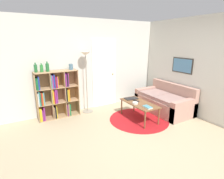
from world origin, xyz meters
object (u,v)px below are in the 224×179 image
(laptop, at_px, (131,98))
(bottle_left, at_px, (36,68))
(bookshelf, at_px, (55,95))
(floor_lamp, at_px, (86,65))
(vase_on_shelf, at_px, (71,67))
(bowl, at_px, (135,103))
(bottle_right, at_px, (47,67))
(bottle_middle, at_px, (42,68))
(couch, at_px, (165,102))
(coffee_table, at_px, (139,104))

(laptop, bearing_deg, bottle_left, 159.34)
(bookshelf, distance_m, laptop, 2.03)
(floor_lamp, bearing_deg, laptop, -37.57)
(bookshelf, xyz_separation_m, bottle_left, (-0.40, 0.02, 0.74))
(vase_on_shelf, bearing_deg, bowl, -44.45)
(bowl, distance_m, bottle_right, 2.37)
(bowl, height_order, vase_on_shelf, vase_on_shelf)
(bottle_middle, height_order, vase_on_shelf, bottle_middle)
(bowl, bearing_deg, couch, 5.44)
(floor_lamp, xyz_separation_m, bowl, (0.84, -1.15, -0.89))
(floor_lamp, height_order, bottle_right, floor_lamp)
(coffee_table, relative_size, bottle_left, 4.64)
(floor_lamp, xyz_separation_m, laptop, (0.99, -0.76, -0.90))
(coffee_table, relative_size, laptop, 2.94)
(laptop, bearing_deg, bowl, -111.25)
(bookshelf, xyz_separation_m, bottle_middle, (-0.26, 0.01, 0.73))
(coffee_table, bearing_deg, bookshelf, 147.21)
(bottle_right, bearing_deg, coffee_table, -31.03)
(coffee_table, distance_m, bowl, 0.17)
(bottle_left, bearing_deg, vase_on_shelf, -1.73)
(floor_lamp, xyz_separation_m, bottle_right, (-0.99, 0.06, -0.01))
(bowl, bearing_deg, bookshelf, 144.37)
(coffee_table, relative_size, bottle_right, 4.38)
(bookshelf, distance_m, bottle_right, 0.76)
(coffee_table, distance_m, vase_on_shelf, 2.05)
(laptop, bearing_deg, bottle_middle, 158.35)
(couch, relative_size, laptop, 4.32)
(bowl, bearing_deg, bottle_right, 146.36)
(bowl, xyz_separation_m, vase_on_shelf, (-1.24, 1.21, 0.86))
(coffee_table, height_order, bowl, bowl)
(couch, xyz_separation_m, vase_on_shelf, (-2.42, 1.10, 1.06))
(laptop, height_order, bottle_middle, bottle_middle)
(bottle_middle, bearing_deg, vase_on_shelf, -1.38)
(bottle_left, xyz_separation_m, bottle_right, (0.27, -0.02, 0.01))
(bottle_left, bearing_deg, bowl, -30.57)
(bookshelf, relative_size, bowl, 8.98)
(couch, xyz_separation_m, coffee_table, (-1.03, -0.09, 0.13))
(bottle_left, relative_size, bottle_right, 0.94)
(couch, xyz_separation_m, bottle_right, (-3.01, 1.10, 1.09))
(bowl, xyz_separation_m, bottle_right, (-1.83, 1.22, 0.88))
(bottle_middle, bearing_deg, bottle_right, -5.75)
(bookshelf, bearing_deg, couch, -20.99)
(coffee_table, relative_size, vase_on_shelf, 7.00)
(bowl, bearing_deg, floor_lamp, 126.06)
(bottle_left, xyz_separation_m, bottle_middle, (0.13, -0.01, -0.01))
(vase_on_shelf, bearing_deg, floor_lamp, -8.52)
(bookshelf, relative_size, floor_lamp, 0.73)
(couch, relative_size, bottle_left, 6.82)
(laptop, xyz_separation_m, bottle_right, (-1.98, 0.83, 0.90))
(laptop, bearing_deg, vase_on_shelf, 149.36)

